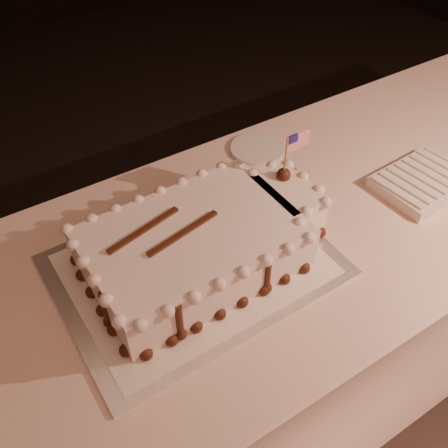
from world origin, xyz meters
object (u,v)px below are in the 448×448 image
banquet_table (270,315)px  sheet_cake (206,241)px  cake_board (194,265)px  side_plate (257,149)px  napkin_stack (422,182)px

banquet_table → sheet_cake: bearing=180.0°
cake_board → sheet_cake: 0.07m
banquet_table → side_plate: bearing=64.7°
sheet_cake → side_plate: (0.35, 0.29, -0.06)m
banquet_table → sheet_cake: 0.49m
cake_board → sheet_cake: size_ratio=1.05×
napkin_stack → side_plate: bearing=126.6°
sheet_cake → napkin_stack: size_ratio=2.28×
cake_board → sheet_cake: sheet_cake is taller
banquet_table → napkin_stack: 0.57m
sheet_cake → side_plate: size_ratio=3.65×
banquet_table → sheet_cake: (-0.21, 0.00, 0.44)m
cake_board → side_plate: 0.47m
cake_board → side_plate: (0.38, 0.29, 0.00)m
banquet_table → side_plate: size_ratio=15.14×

